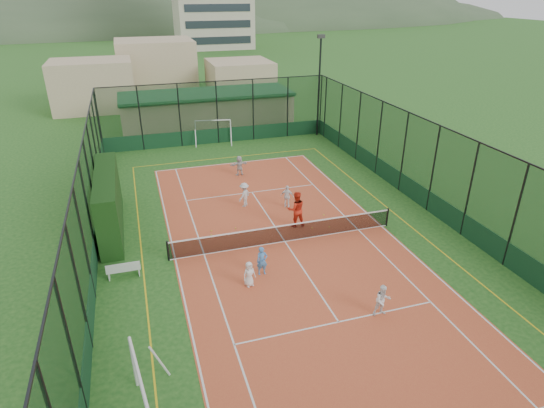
% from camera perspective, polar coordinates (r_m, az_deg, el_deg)
% --- Properties ---
extents(ground, '(300.00, 300.00, 0.00)m').
position_cam_1_polar(ground, '(23.05, 1.63, -4.76)').
color(ground, '#1B4F1B').
rests_on(ground, ground).
extents(court_slab, '(11.17, 23.97, 0.01)m').
position_cam_1_polar(court_slab, '(23.05, 1.63, -4.75)').
color(court_slab, '#BC4129').
rests_on(court_slab, ground).
extents(tennis_net, '(11.67, 0.12, 1.06)m').
position_cam_1_polar(tennis_net, '(22.79, 1.65, -3.61)').
color(tennis_net, black).
rests_on(tennis_net, ground).
extents(perimeter_fence, '(18.12, 34.12, 5.00)m').
position_cam_1_polar(perimeter_fence, '(21.90, 1.71, 0.90)').
color(perimeter_fence, '#113417').
rests_on(perimeter_fence, ground).
extents(floodlight_ne, '(0.60, 0.26, 8.25)m').
position_cam_1_polar(floodlight_ne, '(39.22, 5.91, 14.40)').
color(floodlight_ne, black).
rests_on(floodlight_ne, ground).
extents(clubhouse, '(15.20, 7.20, 3.15)m').
position_cam_1_polar(clubhouse, '(42.52, -8.15, 11.63)').
color(clubhouse, tan).
rests_on(clubhouse, ground).
extents(distant_hills, '(200.00, 60.00, 24.00)m').
position_cam_1_polar(distant_hills, '(169.31, -16.16, 20.72)').
color(distant_hills, '#384C33').
rests_on(distant_hills, ground).
extents(hedge_left, '(1.05, 7.03, 3.08)m').
position_cam_1_polar(hedge_left, '(25.11, -19.79, 0.25)').
color(hedge_left, black).
rests_on(hedge_left, ground).
extents(white_bench, '(1.46, 0.42, 0.82)m').
position_cam_1_polar(white_bench, '(21.25, -18.14, -7.77)').
color(white_bench, white).
rests_on(white_bench, ground).
extents(futsal_goal_near, '(3.16, 1.29, 1.98)m').
position_cam_1_polar(futsal_goal_near, '(14.67, -15.97, -22.26)').
color(futsal_goal_near, white).
rests_on(futsal_goal_near, ground).
extents(futsal_goal_far, '(3.05, 1.38, 1.90)m').
position_cam_1_polar(futsal_goal_far, '(37.89, -7.38, 8.98)').
color(futsal_goal_far, white).
rests_on(futsal_goal_far, ground).
extents(child_near_left, '(0.64, 0.50, 1.16)m').
position_cam_1_polar(child_near_left, '(19.60, -2.88, -8.77)').
color(child_near_left, white).
rests_on(child_near_left, court_slab).
extents(child_near_mid, '(0.50, 0.34, 1.35)m').
position_cam_1_polar(child_near_mid, '(20.26, -1.26, -7.14)').
color(child_near_mid, '#4787CB').
rests_on(child_near_mid, court_slab).
extents(child_near_right, '(0.69, 0.55, 1.35)m').
position_cam_1_polar(child_near_right, '(18.46, 13.72, -11.67)').
color(child_near_right, white).
rests_on(child_near_right, court_slab).
extents(child_far_left, '(1.06, 1.04, 1.46)m').
position_cam_1_polar(child_far_left, '(26.43, -3.50, 1.17)').
color(child_far_left, silver).
rests_on(child_far_left, court_slab).
extents(child_far_right, '(0.84, 0.69, 1.34)m').
position_cam_1_polar(child_far_right, '(26.33, 1.93, 0.97)').
color(child_far_right, white).
rests_on(child_far_right, court_slab).
extents(child_far_back, '(1.30, 0.55, 1.36)m').
position_cam_1_polar(child_far_back, '(31.03, -4.12, 4.84)').
color(child_far_back, silver).
rests_on(child_far_back, court_slab).
extents(coach, '(1.01, 0.82, 1.97)m').
position_cam_1_polar(coach, '(24.11, 3.05, -0.65)').
color(coach, red).
rests_on(coach, court_slab).
extents(tennis_balls, '(6.55, 1.52, 0.07)m').
position_cam_1_polar(tennis_balls, '(24.31, -0.06, -2.92)').
color(tennis_balls, '#CCE033').
rests_on(tennis_balls, court_slab).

